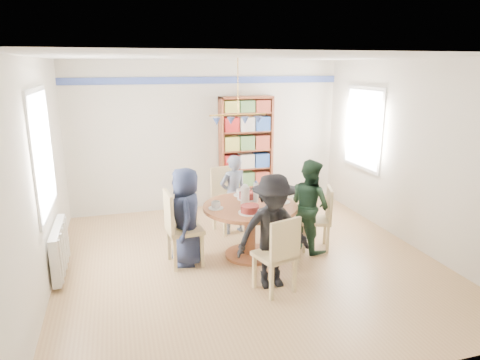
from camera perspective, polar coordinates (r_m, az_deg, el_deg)
name	(u,v)px	position (r m, az deg, el deg)	size (l,w,h in m)	color
ground	(248,261)	(6.00, 1.09, -10.71)	(5.00, 5.00, 0.00)	tan
room_shell	(214,133)	(6.24, -3.51, 6.21)	(5.00, 5.00, 5.00)	white
radiator	(60,249)	(5.95, -22.91, -8.46)	(0.12, 1.00, 0.60)	silver
dining_table	(250,218)	(5.93, 1.36, -5.15)	(1.30, 1.30, 0.75)	brown
chair_left	(178,225)	(5.74, -8.25, -5.95)	(0.49, 0.49, 1.03)	#DAC086
chair_right	(321,216)	(6.29, 10.75, -4.68)	(0.52, 0.52, 0.93)	#DAC086
chair_far	(227,196)	(6.89, -1.73, -2.14)	(0.55, 0.55, 1.03)	#DAC086
chair_near	(279,252)	(5.02, 5.22, -9.52)	(0.52, 0.52, 0.95)	#DAC086
person_left	(186,216)	(5.74, -7.21, -4.84)	(0.65, 0.42, 1.33)	#1B223C
person_right	(310,205)	(6.21, 9.27, -3.33)	(0.65, 0.51, 1.34)	black
person_far	(233,194)	(6.74, -0.91, -1.94)	(0.46, 0.30, 1.27)	gray
person_near	(273,232)	(5.11, 4.43, -6.90)	(0.90, 0.52, 1.40)	black
bookshelf	(246,153)	(8.00, 0.79, 3.59)	(0.98, 0.30, 2.07)	brown
tableware	(248,200)	(5.86, 1.06, -2.70)	(1.16, 1.16, 0.31)	white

